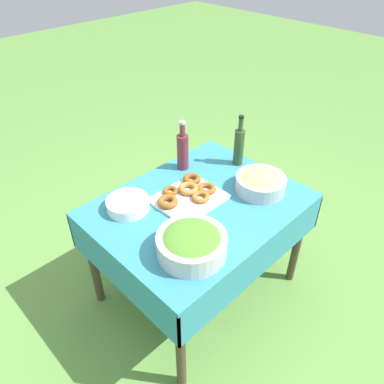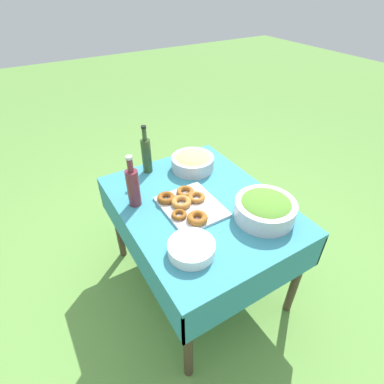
{
  "view_description": "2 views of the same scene",
  "coord_description": "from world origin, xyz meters",
  "px_view_note": "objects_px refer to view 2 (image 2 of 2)",
  "views": [
    {
      "loc": [
        -1.15,
        -1.11,
        2.0
      ],
      "look_at": [
        -0.04,
        0.01,
        0.81
      ],
      "focal_mm": 35.0,
      "sensor_mm": 36.0,
      "label": 1
    },
    {
      "loc": [
        -1.14,
        0.74,
        1.82
      ],
      "look_at": [
        -0.0,
        0.05,
        0.81
      ],
      "focal_mm": 28.0,
      "sensor_mm": 36.0,
      "label": 2
    }
  ],
  "objects_px": {
    "salad_bowl": "(265,208)",
    "wine_bottle": "(133,186)",
    "pasta_bowl": "(193,161)",
    "olive_oil_bottle": "(146,154)",
    "donut_platter": "(188,205)",
    "plate_stack": "(191,248)"
  },
  "relations": [
    {
      "from": "pasta_bowl",
      "to": "olive_oil_bottle",
      "type": "bearing_deg",
      "value": 64.69
    },
    {
      "from": "pasta_bowl",
      "to": "olive_oil_bottle",
      "type": "distance_m",
      "value": 0.31
    },
    {
      "from": "donut_platter",
      "to": "salad_bowl",
      "type": "bearing_deg",
      "value": -132.18
    },
    {
      "from": "donut_platter",
      "to": "plate_stack",
      "type": "height_order",
      "value": "plate_stack"
    },
    {
      "from": "wine_bottle",
      "to": "donut_platter",
      "type": "bearing_deg",
      "value": -127.74
    },
    {
      "from": "pasta_bowl",
      "to": "plate_stack",
      "type": "xyz_separation_m",
      "value": [
        -0.64,
        0.4,
        -0.03
      ]
    },
    {
      "from": "salad_bowl",
      "to": "wine_bottle",
      "type": "relative_size",
      "value": 1.04
    },
    {
      "from": "donut_platter",
      "to": "olive_oil_bottle",
      "type": "xyz_separation_m",
      "value": [
        0.47,
        0.03,
        0.11
      ]
    },
    {
      "from": "wine_bottle",
      "to": "pasta_bowl",
      "type": "bearing_deg",
      "value": -72.51
    },
    {
      "from": "donut_platter",
      "to": "olive_oil_bottle",
      "type": "bearing_deg",
      "value": 4.23
    },
    {
      "from": "olive_oil_bottle",
      "to": "wine_bottle",
      "type": "distance_m",
      "value": 0.35
    },
    {
      "from": "pasta_bowl",
      "to": "donut_platter",
      "type": "distance_m",
      "value": 0.42
    },
    {
      "from": "donut_platter",
      "to": "plate_stack",
      "type": "xyz_separation_m",
      "value": [
        -0.3,
        0.16,
        0.01
      ]
    },
    {
      "from": "plate_stack",
      "to": "olive_oil_bottle",
      "type": "relative_size",
      "value": 0.7
    },
    {
      "from": "salad_bowl",
      "to": "olive_oil_bottle",
      "type": "relative_size",
      "value": 1.01
    },
    {
      "from": "donut_platter",
      "to": "olive_oil_bottle",
      "type": "distance_m",
      "value": 0.48
    },
    {
      "from": "salad_bowl",
      "to": "pasta_bowl",
      "type": "xyz_separation_m",
      "value": [
        0.63,
        0.08,
        -0.01
      ]
    },
    {
      "from": "pasta_bowl",
      "to": "wine_bottle",
      "type": "bearing_deg",
      "value": 107.49
    },
    {
      "from": "pasta_bowl",
      "to": "olive_oil_bottle",
      "type": "height_order",
      "value": "olive_oil_bottle"
    },
    {
      "from": "salad_bowl",
      "to": "pasta_bowl",
      "type": "height_order",
      "value": "salad_bowl"
    },
    {
      "from": "salad_bowl",
      "to": "olive_oil_bottle",
      "type": "distance_m",
      "value": 0.84
    },
    {
      "from": "salad_bowl",
      "to": "donut_platter",
      "type": "distance_m",
      "value": 0.43
    }
  ]
}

